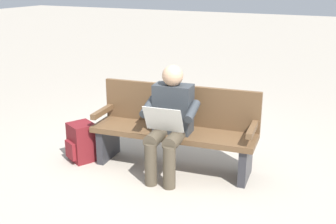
{
  "coord_description": "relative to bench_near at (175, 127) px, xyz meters",
  "views": [
    {
      "loc": [
        -1.83,
        3.87,
        2.05
      ],
      "look_at": [
        -0.01,
        0.15,
        0.7
      ],
      "focal_mm": 45.1,
      "sensor_mm": 36.0,
      "label": 1
    }
  ],
  "objects": [
    {
      "name": "backpack",
      "position": [
        1.03,
        0.34,
        -0.24
      ],
      "size": [
        0.37,
        0.38,
        0.44
      ],
      "rotation": [
        0.0,
        0.0,
        5.81
      ],
      "color": "maroon",
      "rests_on": "ground"
    },
    {
      "name": "person_seated",
      "position": [
        -0.04,
        0.23,
        0.17
      ],
      "size": [
        0.6,
        0.6,
        1.18
      ],
      "rotation": [
        0.0,
        0.0,
        0.11
      ],
      "color": "#33383D",
      "rests_on": "ground"
    },
    {
      "name": "ground_plane",
      "position": [
        -0.01,
        0.07,
        -0.46
      ],
      "size": [
        40.0,
        40.0,
        0.0
      ],
      "primitive_type": "plane",
      "color": "#A89E8E"
    },
    {
      "name": "bench_near",
      "position": [
        0.0,
        0.0,
        0.0
      ],
      "size": [
        1.84,
        0.67,
        0.9
      ],
      "rotation": [
        0.0,
        0.0,
        0.11
      ],
      "color": "brown",
      "rests_on": "ground"
    }
  ]
}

